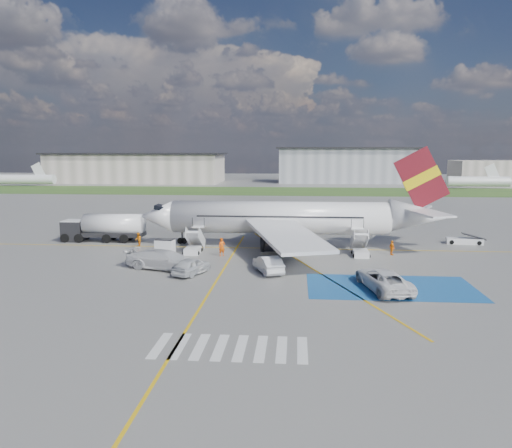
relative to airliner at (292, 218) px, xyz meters
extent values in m
plane|color=#60605E|center=(-1.51, -14.00, -3.39)|extent=(400.00, 400.00, 0.00)
cube|color=#2D4C1E|center=(-1.51, 81.00, -3.39)|extent=(400.00, 30.00, 0.01)
cube|color=gold|center=(-1.51, -2.00, -3.39)|extent=(120.00, 0.20, 0.01)
cube|color=gold|center=(-6.51, -24.00, -3.39)|extent=(0.20, 60.00, 0.01)
cube|color=gold|center=(-1.51, -2.00, -3.39)|extent=(20.71, 56.45, 0.01)
cube|color=#174D8A|center=(8.49, -18.00, -3.39)|extent=(14.00, 8.00, 0.01)
cube|color=silver|center=(-7.51, -32.00, -3.39)|extent=(0.60, 4.00, 0.01)
cube|color=silver|center=(-6.31, -32.00, -3.39)|extent=(0.60, 4.00, 0.01)
cube|color=silver|center=(-5.11, -32.00, -3.39)|extent=(0.60, 4.00, 0.01)
cube|color=silver|center=(-3.91, -32.00, -3.39)|extent=(0.60, 4.00, 0.01)
cube|color=silver|center=(-2.71, -32.00, -3.39)|extent=(0.60, 4.00, 0.01)
cube|color=silver|center=(-1.51, -32.00, -3.39)|extent=(0.60, 4.00, 0.01)
cube|color=silver|center=(-0.31, -32.00, -3.39)|extent=(0.60, 4.00, 0.01)
cube|color=silver|center=(0.89, -32.00, -3.39)|extent=(0.60, 4.00, 0.01)
cube|color=gray|center=(-56.51, 116.00, 1.61)|extent=(60.00, 22.00, 10.00)
cube|color=gray|center=(18.49, 121.00, 2.61)|extent=(48.00, 18.00, 12.00)
cylinder|color=silver|center=(-1.51, 0.00, 0.01)|extent=(26.00, 3.90, 3.90)
cone|color=silver|center=(-16.51, 0.00, 0.01)|extent=(4.00, 3.90, 3.90)
cube|color=black|center=(-15.91, 0.00, 1.06)|extent=(1.67, 1.90, 0.82)
cone|color=silver|center=(14.69, 0.00, 0.41)|extent=(6.50, 3.90, 3.90)
cube|color=silver|center=(-0.51, -8.50, -0.59)|extent=(9.86, 15.95, 1.40)
cube|color=silver|center=(-0.51, 8.50, -0.59)|extent=(9.86, 15.95, 1.40)
cylinder|color=#38383A|center=(-1.51, -5.60, -1.99)|extent=(3.40, 2.10, 2.10)
cylinder|color=#38383A|center=(-1.51, 5.60, -1.99)|extent=(3.40, 2.10, 2.10)
cube|color=maroon|center=(14.99, 0.00, 4.81)|extent=(6.62, 0.30, 7.45)
cube|color=yellow|center=(14.99, 0.00, 4.81)|extent=(4.36, 0.40, 3.08)
cube|color=silver|center=(15.29, -3.20, 1.11)|extent=(4.73, 5.95, 0.49)
cube|color=silver|center=(15.29, 3.20, 1.11)|extent=(4.73, 5.95, 0.49)
cube|color=black|center=(-1.51, -1.96, 0.36)|extent=(19.50, 0.04, 0.18)
cube|color=black|center=(-1.51, 1.96, 0.36)|extent=(19.50, 0.04, 0.18)
cube|color=silver|center=(-11.01, -4.15, -1.94)|extent=(1.40, 3.73, 2.32)
cube|color=silver|center=(-11.01, -2.25, -0.89)|extent=(1.40, 1.00, 0.12)
cylinder|color=black|center=(-11.71, -2.25, -0.34)|extent=(0.06, 0.06, 1.10)
cylinder|color=black|center=(-10.31, -2.25, -0.34)|extent=(0.06, 0.06, 1.10)
cube|color=silver|center=(-11.01, -5.75, -3.04)|extent=(1.60, 2.40, 0.70)
cube|color=silver|center=(7.49, -4.15, -1.94)|extent=(1.40, 3.73, 2.32)
cube|color=silver|center=(7.49, -2.25, -0.89)|extent=(1.40, 1.00, 0.12)
cylinder|color=black|center=(6.79, -2.25, -0.34)|extent=(0.06, 0.06, 1.10)
cylinder|color=black|center=(8.19, -2.25, -0.34)|extent=(0.06, 0.06, 1.10)
cube|color=silver|center=(7.49, -5.75, -3.04)|extent=(1.60, 2.40, 0.70)
cube|color=black|center=(-27.68, 0.93, -2.12)|extent=(2.58, 2.58, 2.55)
cylinder|color=silver|center=(-22.47, 0.99, -1.18)|extent=(7.57, 2.64, 2.55)
cube|color=black|center=(-22.47, 0.99, -2.45)|extent=(7.57, 2.64, 0.55)
cube|color=silver|center=(-14.05, -6.12, -2.53)|extent=(2.19, 1.49, 1.42)
cube|color=black|center=(-14.05, -6.12, -1.76)|extent=(2.07, 1.38, 0.12)
cube|color=silver|center=(21.19, 2.78, -3.04)|extent=(4.39, 1.91, 0.71)
cube|color=black|center=(22.24, 2.65, -2.42)|extent=(2.88, 1.38, 0.79)
imported|color=#B7BABF|center=(-9.21, -14.93, -2.60)|extent=(3.33, 5.02, 1.59)
imported|color=#B5B7BC|center=(-2.13, -13.67, -2.57)|extent=(3.38, 5.28, 1.64)
imported|color=silver|center=(7.70, -18.66, -2.26)|extent=(3.90, 6.47, 2.27)
imported|color=silver|center=(-12.05, -13.29, -2.15)|extent=(6.83, 4.42, 2.48)
imported|color=#F35A0C|center=(-7.58, -6.64, -2.40)|extent=(0.86, 0.77, 1.98)
imported|color=orange|center=(-18.38, -2.03, -2.55)|extent=(1.00, 1.04, 1.69)
imported|color=orange|center=(11.01, -4.74, -2.58)|extent=(0.70, 1.03, 1.62)
camera|label=1|loc=(0.43, -59.55, 8.05)|focal=35.00mm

